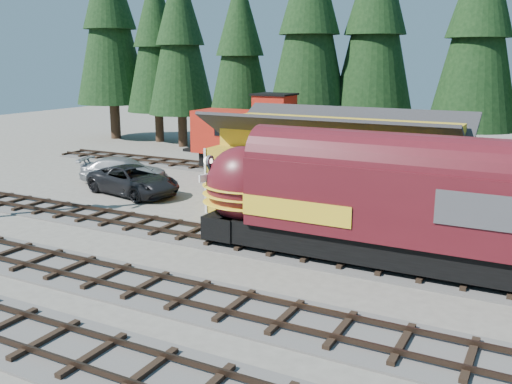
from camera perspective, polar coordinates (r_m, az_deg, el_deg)
The scene contains 8 objects.
ground at distance 20.93m, azimuth -2.25°, elevation -8.93°, with size 120.00×120.00×0.00m, color #6B665B.
track_spur at distance 40.73m, azimuth -1.72°, elevation 2.18°, with size 32.00×3.20×0.33m.
depot at distance 29.35m, azimuth 8.05°, elevation 3.46°, with size 12.80×7.00×5.30m.
conifer_backdrop at distance 41.70m, azimuth 23.01°, elevation 15.56°, with size 78.85×21.51×16.92m.
locomotive at distance 22.41m, azimuth 10.31°, elevation -1.32°, with size 14.54×2.89×3.95m.
caboose at distance 39.44m, azimuth 0.62°, elevation 5.49°, with size 9.87×2.86×5.13m.
pickup_truck_a at distance 34.38m, azimuth -12.14°, elevation 1.14°, with size 2.82×6.11×1.70m, color black.
pickup_truck_b at distance 37.64m, azimuth -13.04°, elevation 2.09°, with size 2.30×5.66×1.64m, color #999CA1.
Camera 1 is at (9.78, -16.72, 7.92)m, focal length 40.00 mm.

